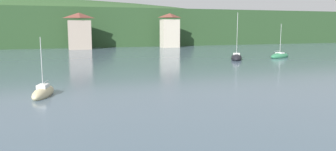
{
  "coord_description": "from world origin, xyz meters",
  "views": [
    {
      "loc": [
        -7.92,
        24.65,
        6.19
      ],
      "look_at": [
        0.0,
        46.93,
        2.73
      ],
      "focal_mm": 35.48,
      "sensor_mm": 36.0,
      "label": 1
    }
  ],
  "objects_px": {
    "shore_building_west": "(79,32)",
    "sailboat_mid_1": "(43,93)",
    "sailboat_far_3": "(236,58)",
    "shore_building_westcentral": "(170,31)",
    "sailboat_far_5": "(280,56)"
  },
  "relations": [
    {
      "from": "shore_building_westcentral",
      "to": "shore_building_west",
      "type": "bearing_deg",
      "value": 179.44
    },
    {
      "from": "sailboat_mid_1",
      "to": "sailboat_far_5",
      "type": "bearing_deg",
      "value": 134.38
    },
    {
      "from": "sailboat_mid_1",
      "to": "sailboat_far_3",
      "type": "relative_size",
      "value": 0.61
    },
    {
      "from": "shore_building_west",
      "to": "sailboat_mid_1",
      "type": "bearing_deg",
      "value": -97.74
    },
    {
      "from": "shore_building_westcentral",
      "to": "sailboat_far_3",
      "type": "relative_size",
      "value": 1.11
    },
    {
      "from": "shore_building_west",
      "to": "sailboat_mid_1",
      "type": "xyz_separation_m",
      "value": [
        -8.71,
        -64.03,
        -4.6
      ]
    },
    {
      "from": "shore_building_west",
      "to": "sailboat_mid_1",
      "type": "relative_size",
      "value": 1.79
    },
    {
      "from": "shore_building_west",
      "to": "sailboat_far_3",
      "type": "distance_m",
      "value": 48.19
    },
    {
      "from": "shore_building_westcentral",
      "to": "sailboat_mid_1",
      "type": "bearing_deg",
      "value": -118.95
    },
    {
      "from": "shore_building_west",
      "to": "sailboat_far_3",
      "type": "height_order",
      "value": "shore_building_west"
    },
    {
      "from": "sailboat_far_3",
      "to": "sailboat_far_5",
      "type": "xyz_separation_m",
      "value": [
        10.58,
        0.8,
        -0.06
      ]
    },
    {
      "from": "sailboat_mid_1",
      "to": "sailboat_far_3",
      "type": "bearing_deg",
      "value": 140.38
    },
    {
      "from": "sailboat_far_5",
      "to": "shore_building_westcentral",
      "type": "bearing_deg",
      "value": 79.54
    },
    {
      "from": "sailboat_far_3",
      "to": "sailboat_far_5",
      "type": "bearing_deg",
      "value": -54.06
    },
    {
      "from": "shore_building_west",
      "to": "shore_building_westcentral",
      "type": "distance_m",
      "value": 26.57
    }
  ]
}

